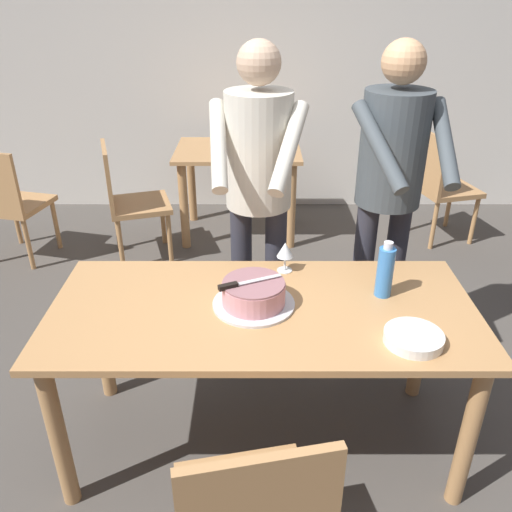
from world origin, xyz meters
The scene contains 14 objects.
ground_plane centered at (0.00, 0.00, 0.00)m, with size 14.00×14.00×0.00m, color #4C4742.
back_wall centered at (0.00, 3.02, 1.35)m, with size 10.00×0.12×2.70m, color silver.
main_dining_table centered at (0.00, 0.00, 0.64)m, with size 1.75×0.80×0.75m.
cake_on_platter centered at (-0.04, 0.02, 0.80)m, with size 0.34×0.34×0.11m.
cake_knife centered at (-0.10, -0.01, 0.87)m, with size 0.26×0.13×0.02m.
plate_stack centered at (0.55, -0.24, 0.77)m, with size 0.22×0.22×0.04m.
wine_glass_near centered at (0.10, 0.31, 0.85)m, with size 0.08×0.08×0.14m.
water_bottle centered at (0.51, 0.10, 0.86)m, with size 0.07×0.07×0.25m.
person_cutting_cake centered at (-0.02, 0.61, 1.08)m, with size 0.46×0.57×1.72m.
person_standing_beside centered at (0.63, 0.64, 1.08)m, with size 0.46×0.57×1.72m.
background_table centered at (-0.17, 2.32, 0.58)m, with size 1.00×0.70×0.74m.
background_chair_0 centered at (-1.87, 1.82, 0.49)m, with size 0.53×0.53×0.90m.
background_chair_1 centered at (-0.98, 1.87, 0.49)m, with size 0.55×0.55×0.90m.
background_chair_2 centered at (1.45, 2.21, 0.49)m, with size 0.53×0.53×0.90m.
Camera 1 is at (-0.03, -1.81, 1.94)m, focal length 36.82 mm.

